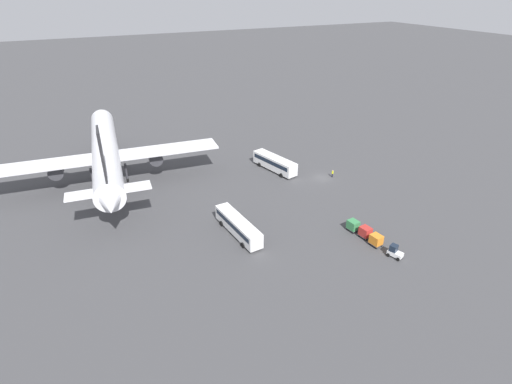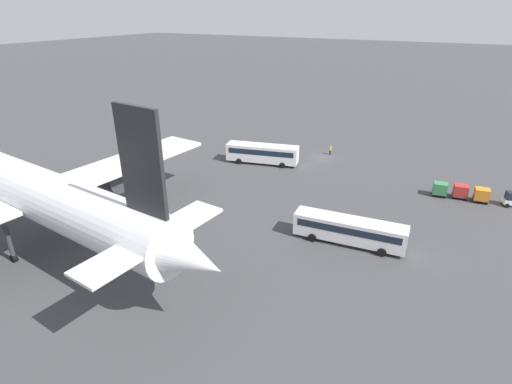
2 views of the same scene
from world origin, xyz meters
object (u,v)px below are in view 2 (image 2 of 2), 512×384
(airplane, at_px, (24,188))
(baggage_tug, at_px, (511,200))
(cargo_cart_orange, at_px, (482,194))
(shuttle_bus_near, at_px, (262,152))
(shuttle_bus_far, at_px, (349,229))
(cargo_cart_red, at_px, (461,191))
(cargo_cart_green, at_px, (440,189))
(worker_person, at_px, (330,150))

(airplane, height_order, baggage_tug, airplane)
(cargo_cart_orange, bearing_deg, shuttle_bus_near, 1.24)
(shuttle_bus_far, distance_m, cargo_cart_red, 22.39)
(shuttle_bus_near, xyz_separation_m, shuttle_bus_far, (-21.15, 18.89, -0.13))
(cargo_cart_orange, bearing_deg, cargo_cart_red, 0.83)
(cargo_cart_orange, bearing_deg, airplane, 38.72)
(baggage_tug, bearing_deg, cargo_cart_orange, -10.57)
(airplane, xyz_separation_m, cargo_cart_green, (-40.51, -36.23, -5.88))
(worker_person, xyz_separation_m, cargo_cart_green, (-20.05, 10.01, 0.32))
(cargo_cart_red, height_order, cargo_cart_green, same)
(shuttle_bus_far, distance_m, baggage_tug, 26.67)
(shuttle_bus_near, relative_size, baggage_tug, 4.79)
(shuttle_bus_near, height_order, shuttle_bus_far, shuttle_bus_near)
(shuttle_bus_far, height_order, cargo_cart_red, shuttle_bus_far)
(shuttle_bus_far, bearing_deg, cargo_cart_red, -123.97)
(shuttle_bus_far, xyz_separation_m, baggage_tug, (-17.26, -20.31, -0.94))
(shuttle_bus_far, height_order, worker_person, shuttle_bus_far)
(cargo_cart_red, distance_m, cargo_cart_green, 2.77)
(shuttle_bus_far, bearing_deg, worker_person, -72.73)
(airplane, bearing_deg, cargo_cart_orange, -135.43)
(worker_person, height_order, cargo_cart_red, cargo_cart_red)
(baggage_tug, bearing_deg, airplane, 16.36)
(worker_person, distance_m, cargo_cart_green, 22.42)
(shuttle_bus_near, height_order, cargo_cart_green, shuttle_bus_near)
(baggage_tug, height_order, cargo_cart_orange, baggage_tug)
(worker_person, bearing_deg, baggage_tug, 163.34)
(airplane, relative_size, baggage_tug, 20.94)
(shuttle_bus_near, bearing_deg, shuttle_bus_far, 125.01)
(baggage_tug, xyz_separation_m, cargo_cart_red, (6.46, 0.71, 0.25))
(airplane, relative_size, shuttle_bus_far, 4.34)
(baggage_tug, distance_m, cargo_cart_orange, 3.81)
(shuttle_bus_near, xyz_separation_m, worker_person, (-9.20, -10.16, -1.13))
(cargo_cart_red, bearing_deg, baggage_tug, -173.75)
(baggage_tug, relative_size, worker_person, 1.55)
(shuttle_bus_far, distance_m, cargo_cart_orange, 23.85)
(airplane, distance_m, baggage_tug, 62.54)
(shuttle_bus_far, relative_size, cargo_cart_green, 5.99)
(airplane, bearing_deg, shuttle_bus_far, -146.22)
(worker_person, xyz_separation_m, cargo_cart_red, (-22.76, 9.45, 0.32))
(shuttle_bus_near, relative_size, cargo_cart_orange, 5.93)
(cargo_cart_orange, xyz_separation_m, cargo_cart_green, (5.42, 0.60, 0.00))
(airplane, distance_m, shuttle_bus_near, 38.13)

